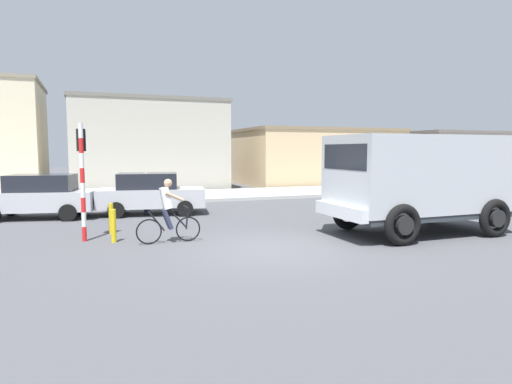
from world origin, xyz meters
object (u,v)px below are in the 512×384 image
at_px(cyclist, 168,211).
at_px(traffic_light_pole, 82,165).
at_px(pedestrian_near_kerb, 146,193).
at_px(car_white_mid, 39,196).
at_px(car_red_near, 151,193).
at_px(bollard_near, 114,226).
at_px(bollard_far, 111,218).
at_px(truck_foreground, 419,178).

relative_size(cyclist, traffic_light_pole, 0.54).
bearing_deg(pedestrian_near_kerb, car_white_mid, 174.56).
bearing_deg(car_red_near, bollard_near, -108.06).
xyz_separation_m(car_red_near, bollard_far, (-1.63, -3.60, -0.37)).
height_order(traffic_light_pole, bollard_near, traffic_light_pole).
height_order(car_white_mid, bollard_near, car_white_mid).
height_order(bollard_near, bollard_far, same).
bearing_deg(car_red_near, cyclist, -92.69).
distance_m(pedestrian_near_kerb, bollard_near, 5.24).
bearing_deg(truck_foreground, bollard_far, 159.45).
bearing_deg(pedestrian_near_kerb, truck_foreground, -43.91).
bearing_deg(truck_foreground, car_white_mid, 146.52).
distance_m(cyclist, car_red_near, 5.59).
bearing_deg(bollard_near, cyclist, -23.06).
bearing_deg(cyclist, traffic_light_pole, 152.39).
xyz_separation_m(truck_foreground, car_red_near, (-6.94, 6.81, -0.85)).
xyz_separation_m(pedestrian_near_kerb, bollard_near, (-1.47, -5.02, -0.40)).
bearing_deg(pedestrian_near_kerb, bollard_far, -112.14).
distance_m(truck_foreground, car_red_near, 9.76).
bearing_deg(cyclist, car_red_near, 87.31).
bearing_deg(traffic_light_pole, car_white_mid, 107.84).
bearing_deg(car_red_near, traffic_light_pole, -117.92).
xyz_separation_m(car_red_near, bollard_near, (-1.63, -5.00, -0.37)).
xyz_separation_m(car_red_near, pedestrian_near_kerb, (-0.16, 0.01, 0.03)).
relative_size(car_red_near, bollard_near, 4.71).
bearing_deg(bollard_far, truck_foreground, -20.55).
height_order(truck_foreground, car_white_mid, truck_foreground).
bearing_deg(car_white_mid, cyclist, -58.35).
bearing_deg(truck_foreground, cyclist, 170.31).
relative_size(cyclist, bollard_near, 1.92).
height_order(truck_foreground, cyclist, truck_foreground).
bearing_deg(car_white_mid, truck_foreground, -33.48).
xyz_separation_m(cyclist, car_white_mid, (-3.67, 5.96, -0.05)).
distance_m(truck_foreground, cyclist, 7.35).
height_order(truck_foreground, bollard_near, truck_foreground).
bearing_deg(pedestrian_near_kerb, traffic_light_pole, -116.23).
bearing_deg(car_white_mid, bollard_near, -66.79).
xyz_separation_m(traffic_light_pole, car_red_near, (2.37, 4.48, -1.25)).
bearing_deg(bollard_far, bollard_near, -90.00).
bearing_deg(cyclist, pedestrian_near_kerb, 88.94).
distance_m(car_white_mid, bollard_far, 4.61).
relative_size(car_red_near, bollard_far, 4.71).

